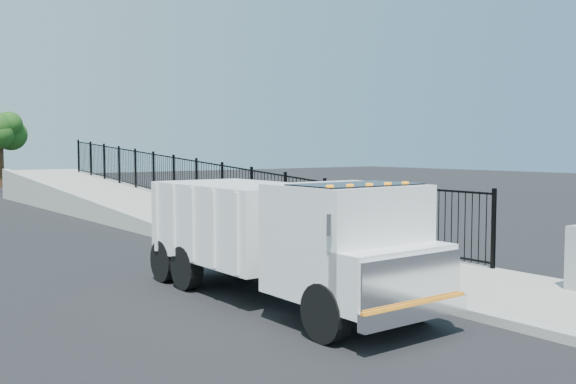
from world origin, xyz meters
TOP-DOWN VIEW (x-y plane):
  - ground at (0.00, 0.00)m, footprint 120.00×120.00m
  - sidewalk at (1.93, -2.00)m, footprint 3.55×12.00m
  - curb at (0.00, -2.00)m, footprint 0.30×12.00m
  - ramp at (2.12, 16.00)m, footprint 3.95×24.06m
  - iron_fence at (3.55, 12.00)m, footprint 0.10×28.00m
  - truck at (-1.94, -1.33)m, footprint 2.31×6.85m
  - worker at (1.22, -1.17)m, footprint 0.56×0.73m
  - debris at (1.13, -0.52)m, footprint 0.30×0.30m
  - tree_1 at (2.21, 38.55)m, footprint 2.13×2.13m

SIDE VIEW (x-z plane):
  - ground at x=0.00m, z-range 0.00..0.00m
  - ramp at x=2.12m, z-range -1.60..1.60m
  - sidewalk at x=1.93m, z-range 0.00..0.12m
  - curb at x=0.00m, z-range 0.00..0.16m
  - debris at x=1.13m, z-range 0.12..0.20m
  - iron_fence at x=3.55m, z-range 0.00..1.80m
  - worker at x=1.22m, z-range 0.12..1.90m
  - truck at x=-1.94m, z-range 0.15..2.49m
  - tree_1 at x=2.21m, z-range 1.37..6.43m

